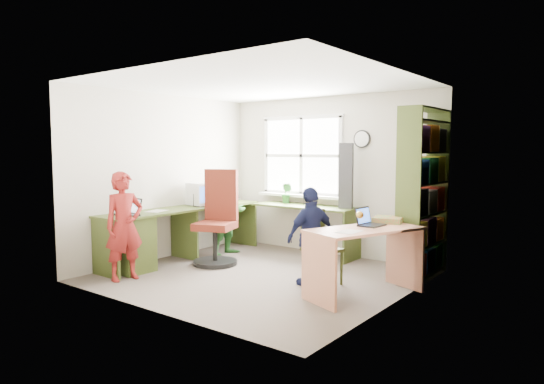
# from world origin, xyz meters

# --- Properties ---
(room) EXTENTS (3.64, 3.44, 2.44)m
(room) POSITION_xyz_m (0.01, 0.10, 1.22)
(room) COLOR #4E443D
(room) RESTS_ON ground
(l_desk) EXTENTS (2.38, 2.95, 0.75)m
(l_desk) POSITION_xyz_m (-1.31, -0.28, 0.46)
(l_desk) COLOR #404F1F
(l_desk) RESTS_ON ground
(right_desk) EXTENTS (1.01, 1.42, 0.75)m
(right_desk) POSITION_xyz_m (1.43, 0.03, 0.54)
(right_desk) COLOR tan
(right_desk) RESTS_ON ground
(bookshelf) EXTENTS (0.30, 1.02, 2.10)m
(bookshelf) POSITION_xyz_m (1.65, 1.19, 1.00)
(bookshelf) COLOR #404F1F
(bookshelf) RESTS_ON ground
(swivel_chair) EXTENTS (0.79, 0.79, 1.31)m
(swivel_chair) POSITION_xyz_m (-0.90, 0.18, 0.57)
(swivel_chair) COLOR black
(swivel_chair) RESTS_ON ground
(wooden_chair) EXTENTS (0.48, 0.48, 0.87)m
(wooden_chair) POSITION_xyz_m (0.75, 0.18, 0.47)
(wooden_chair) COLOR #2B3311
(wooden_chair) RESTS_ON ground
(crt_monitor) EXTENTS (0.39, 0.36, 0.35)m
(crt_monitor) POSITION_xyz_m (-1.50, 0.44, 0.93)
(crt_monitor) COLOR silver
(crt_monitor) RESTS_ON l_desk
(laptop_left) EXTENTS (0.37, 0.33, 0.22)m
(laptop_left) POSITION_xyz_m (-1.46, -0.87, 0.80)
(laptop_left) COLOR black
(laptop_left) RESTS_ON l_desk
(laptop_right) EXTENTS (0.26, 0.31, 0.20)m
(laptop_right) POSITION_xyz_m (1.37, 0.23, 0.79)
(laptop_right) COLOR black
(laptop_right) RESTS_ON right_desk
(speaker_a) EXTENTS (0.10, 0.10, 0.19)m
(speaker_a) POSITION_xyz_m (-1.45, 0.33, 0.85)
(speaker_a) COLOR black
(speaker_a) RESTS_ON l_desk
(speaker_b) EXTENTS (0.10, 0.10, 0.19)m
(speaker_b) POSITION_xyz_m (-1.50, 0.79, 0.84)
(speaker_b) COLOR black
(speaker_b) RESTS_ON l_desk
(cd_tower) EXTENTS (0.23, 0.22, 0.94)m
(cd_tower) POSITION_xyz_m (0.40, 1.49, 1.22)
(cd_tower) COLOR black
(cd_tower) RESTS_ON l_desk
(game_box) EXTENTS (0.39, 0.39, 0.06)m
(game_box) POSITION_xyz_m (1.45, 0.58, 0.78)
(game_box) COLOR red
(game_box) RESTS_ON right_desk
(paper_a) EXTENTS (0.29, 0.35, 0.00)m
(paper_a) POSITION_xyz_m (-1.50, -0.40, 0.75)
(paper_a) COLOR beige
(paper_a) RESTS_ON l_desk
(paper_b) EXTENTS (0.19, 0.27, 0.00)m
(paper_b) POSITION_xyz_m (1.41, -0.28, 0.75)
(paper_b) COLOR beige
(paper_b) RESTS_ON right_desk
(potted_plant) EXTENTS (0.19, 0.16, 0.32)m
(potted_plant) POSITION_xyz_m (-0.65, 1.49, 0.91)
(potted_plant) COLOR #2B6D2E
(potted_plant) RESTS_ON l_desk
(person_red) EXTENTS (0.41, 0.54, 1.33)m
(person_red) POSITION_xyz_m (-1.21, -1.14, 0.67)
(person_red) COLOR maroon
(person_red) RESTS_ON ground
(person_green) EXTENTS (0.48, 0.61, 1.26)m
(person_green) POSITION_xyz_m (-1.15, 0.71, 0.63)
(person_green) COLOR #2C6B2B
(person_green) RESTS_ON ground
(person_navy) EXTENTS (0.48, 0.74, 1.16)m
(person_navy) POSITION_xyz_m (0.74, 0.04, 0.58)
(person_navy) COLOR #12173A
(person_navy) RESTS_ON ground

